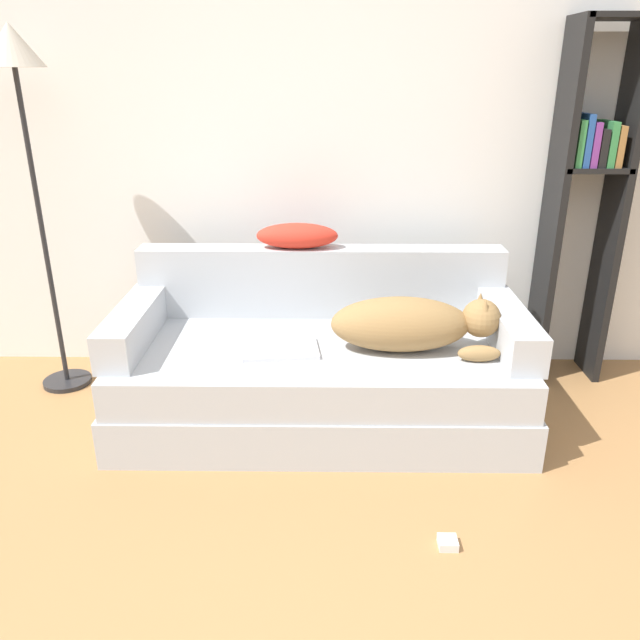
{
  "coord_description": "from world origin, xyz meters",
  "views": [
    {
      "loc": [
        0.05,
        -0.82,
        1.52
      ],
      "look_at": [
        0.02,
        1.65,
        0.54
      ],
      "focal_mm": 35.0,
      "sensor_mm": 36.0,
      "label": 1
    }
  ],
  "objects_px": {
    "couch": "(320,382)",
    "floor_lamp": "(19,94)",
    "laptop": "(280,349)",
    "bookshelf": "(587,190)",
    "throw_pillow": "(297,236)",
    "dog": "(411,324)",
    "power_adapter": "(448,543)"
  },
  "relations": [
    {
      "from": "couch",
      "to": "floor_lamp",
      "type": "bearing_deg",
      "value": 165.89
    },
    {
      "from": "laptop",
      "to": "bookshelf",
      "type": "bearing_deg",
      "value": 15.09
    },
    {
      "from": "couch",
      "to": "throw_pillow",
      "type": "distance_m",
      "value": 0.71
    },
    {
      "from": "dog",
      "to": "bookshelf",
      "type": "relative_size",
      "value": 0.42
    },
    {
      "from": "bookshelf",
      "to": "power_adapter",
      "type": "distance_m",
      "value": 1.87
    },
    {
      "from": "bookshelf",
      "to": "floor_lamp",
      "type": "bearing_deg",
      "value": -176.33
    },
    {
      "from": "dog",
      "to": "power_adapter",
      "type": "height_order",
      "value": "dog"
    },
    {
      "from": "dog",
      "to": "floor_lamp",
      "type": "xyz_separation_m",
      "value": [
        -1.73,
        0.4,
        0.92
      ]
    },
    {
      "from": "couch",
      "to": "floor_lamp",
      "type": "distance_m",
      "value": 1.85
    },
    {
      "from": "couch",
      "to": "laptop",
      "type": "bearing_deg",
      "value": -153.24
    },
    {
      "from": "laptop",
      "to": "floor_lamp",
      "type": "height_order",
      "value": "floor_lamp"
    },
    {
      "from": "couch",
      "to": "dog",
      "type": "xyz_separation_m",
      "value": [
        0.39,
        -0.06,
        0.32
      ]
    },
    {
      "from": "dog",
      "to": "power_adapter",
      "type": "distance_m",
      "value": 0.93
    },
    {
      "from": "throw_pillow",
      "to": "floor_lamp",
      "type": "bearing_deg",
      "value": -178.76
    },
    {
      "from": "dog",
      "to": "bookshelf",
      "type": "height_order",
      "value": "bookshelf"
    },
    {
      "from": "bookshelf",
      "to": "power_adapter",
      "type": "height_order",
      "value": "bookshelf"
    },
    {
      "from": "laptop",
      "to": "bookshelf",
      "type": "height_order",
      "value": "bookshelf"
    },
    {
      "from": "floor_lamp",
      "to": "laptop",
      "type": "bearing_deg",
      "value": -20.08
    },
    {
      "from": "dog",
      "to": "laptop",
      "type": "relative_size",
      "value": 2.07
    },
    {
      "from": "dog",
      "to": "power_adapter",
      "type": "xyz_separation_m",
      "value": [
        0.05,
        -0.79,
        -0.49
      ]
    },
    {
      "from": "bookshelf",
      "to": "power_adapter",
      "type": "relative_size",
      "value": 26.93
    },
    {
      "from": "bookshelf",
      "to": "laptop",
      "type": "bearing_deg",
      "value": -158.07
    },
    {
      "from": "laptop",
      "to": "power_adapter",
      "type": "relative_size",
      "value": 5.41
    },
    {
      "from": "couch",
      "to": "laptop",
      "type": "xyz_separation_m",
      "value": [
        -0.17,
        -0.09,
        0.2
      ]
    },
    {
      "from": "couch",
      "to": "bookshelf",
      "type": "xyz_separation_m",
      "value": [
        1.29,
        0.5,
        0.79
      ]
    },
    {
      "from": "dog",
      "to": "bookshelf",
      "type": "bearing_deg",
      "value": 32.26
    },
    {
      "from": "bookshelf",
      "to": "floor_lamp",
      "type": "xyz_separation_m",
      "value": [
        -2.62,
        -0.17,
        0.45
      ]
    },
    {
      "from": "bookshelf",
      "to": "floor_lamp",
      "type": "height_order",
      "value": "bookshelf"
    },
    {
      "from": "floor_lamp",
      "to": "bookshelf",
      "type": "bearing_deg",
      "value": 3.67
    },
    {
      "from": "dog",
      "to": "power_adapter",
      "type": "relative_size",
      "value": 11.2
    },
    {
      "from": "laptop",
      "to": "power_adapter",
      "type": "xyz_separation_m",
      "value": [
        0.62,
        -0.77,
        -0.38
      ]
    },
    {
      "from": "throw_pillow",
      "to": "floor_lamp",
      "type": "xyz_separation_m",
      "value": [
        -1.22,
        -0.03,
        0.64
      ]
    }
  ]
}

